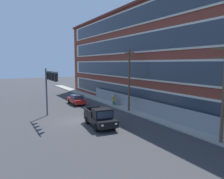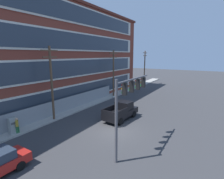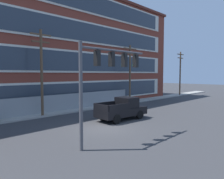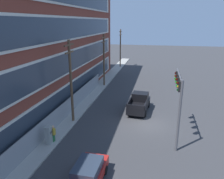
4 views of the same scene
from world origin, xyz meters
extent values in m
plane|color=#38383A|center=(0.00, 0.00, 0.00)|extent=(160.00, 160.00, 0.00)
cube|color=#9E9B93|center=(0.00, 8.30, 0.08)|extent=(80.00, 2.08, 0.16)
cube|color=brown|center=(-1.68, 14.54, 7.36)|extent=(52.61, 10.39, 14.72)
cube|color=beige|center=(-1.68, 9.28, 2.02)|extent=(48.40, 0.10, 2.65)
cube|color=#2D3844|center=(-1.68, 9.22, 2.02)|extent=(46.29, 0.06, 2.21)
cube|color=beige|center=(-1.68, 9.28, 5.70)|extent=(48.40, 0.10, 2.65)
cube|color=#2D3844|center=(-1.68, 9.22, 5.70)|extent=(46.29, 0.06, 2.21)
cube|color=beige|center=(-1.68, 9.28, 9.38)|extent=(48.40, 0.10, 2.65)
cube|color=#2D3844|center=(-1.68, 9.22, 9.38)|extent=(46.29, 0.06, 2.21)
cube|color=beige|center=(-1.68, 9.28, 13.06)|extent=(48.40, 0.10, 2.65)
cube|color=#2D3844|center=(-1.68, 9.22, 13.06)|extent=(46.29, 0.06, 2.21)
cube|color=gray|center=(-0.67, 8.73, 0.98)|extent=(26.97, 0.04, 1.96)
cylinder|color=#4C4C51|center=(12.82, 8.73, 0.98)|extent=(0.06, 0.06, 1.96)
cylinder|color=#4C4C51|center=(-0.67, 8.73, 1.96)|extent=(26.97, 0.05, 0.05)
cylinder|color=#4C4C51|center=(-4.38, -2.62, 2.99)|extent=(0.20, 0.20, 5.99)
cylinder|color=#4C4C51|center=(-1.59, -2.62, 5.69)|extent=(5.57, 0.14, 0.14)
cube|color=black|center=(-3.16, -2.62, 5.14)|extent=(0.28, 0.32, 0.90)
cylinder|color=#4B0807|center=(-3.16, -2.44, 5.42)|extent=(0.04, 0.18, 0.18)
cylinder|color=gold|center=(-3.16, -2.44, 5.14)|extent=(0.04, 0.18, 0.18)
cylinder|color=#0A4011|center=(-3.16, -2.44, 4.86)|extent=(0.04, 0.18, 0.18)
cube|color=black|center=(-1.95, -2.62, 5.14)|extent=(0.28, 0.32, 0.90)
cylinder|color=#4B0807|center=(-1.95, -2.44, 5.42)|extent=(0.04, 0.18, 0.18)
cylinder|color=#503E08|center=(-1.95, -2.44, 5.14)|extent=(0.04, 0.18, 0.18)
cylinder|color=green|center=(-1.95, -2.44, 4.86)|extent=(0.04, 0.18, 0.18)
cube|color=black|center=(-0.74, -2.62, 5.14)|extent=(0.28, 0.32, 0.90)
cylinder|color=#4B0807|center=(-0.74, -2.44, 5.42)|extent=(0.04, 0.18, 0.18)
cylinder|color=#503E08|center=(-0.74, -2.44, 5.14)|extent=(0.04, 0.18, 0.18)
cylinder|color=green|center=(-0.74, -2.44, 4.86)|extent=(0.04, 0.18, 0.18)
cube|color=black|center=(0.47, -2.62, 5.14)|extent=(0.28, 0.32, 0.90)
cylinder|color=#4B0807|center=(0.47, -2.44, 5.42)|extent=(0.04, 0.18, 0.18)
cylinder|color=#503E08|center=(0.47, -2.44, 5.14)|extent=(0.04, 0.18, 0.18)
cylinder|color=green|center=(0.47, -2.44, 4.86)|extent=(0.04, 0.18, 0.18)
cube|color=black|center=(3.32, 1.15, 0.75)|extent=(5.14, 2.41, 0.70)
cube|color=black|center=(4.01, 1.10, 1.57)|extent=(1.64, 1.97, 0.94)
cube|color=#283342|center=(4.78, 1.04, 1.57)|extent=(0.19, 1.65, 0.71)
cube|color=black|center=(2.27, 2.19, 1.38)|extent=(2.50, 0.32, 0.56)
cube|color=black|center=(2.12, 0.30, 1.38)|extent=(2.50, 0.32, 0.56)
cube|color=black|center=(0.87, 1.35, 1.38)|extent=(0.25, 1.94, 0.56)
cylinder|color=black|center=(4.88, 1.96, 0.40)|extent=(0.82, 0.32, 0.80)
cylinder|color=black|center=(4.73, 0.11, 0.40)|extent=(0.82, 0.32, 0.80)
cylinder|color=black|center=(1.90, 2.20, 0.40)|extent=(0.82, 0.32, 0.80)
cylinder|color=black|center=(1.75, 0.35, 0.40)|extent=(0.82, 0.32, 0.80)
cube|color=white|center=(5.88, 1.66, 0.85)|extent=(0.08, 0.24, 0.16)
cube|color=white|center=(5.77, 0.25, 0.85)|extent=(0.08, 0.24, 0.16)
cylinder|color=black|center=(-8.42, 2.37, 0.32)|extent=(0.64, 0.21, 0.64)
cylinder|color=black|center=(-8.39, 4.01, 0.32)|extent=(0.64, 0.21, 0.64)
cylinder|color=brown|center=(-1.07, 7.65, 4.25)|extent=(0.26, 0.26, 8.51)
cube|color=brown|center=(-1.07, 7.65, 8.01)|extent=(2.17, 0.14, 0.14)
cube|color=brown|center=(-1.07, 7.65, 7.31)|extent=(1.85, 0.14, 0.14)
cylinder|color=brown|center=(12.68, 7.73, 4.15)|extent=(0.26, 0.26, 8.31)
cube|color=brown|center=(12.68, 7.73, 7.81)|extent=(2.72, 0.14, 0.14)
cube|color=brown|center=(12.68, 7.73, 7.11)|extent=(2.31, 0.14, 0.14)
cylinder|color=brown|center=(28.44, 7.86, 4.26)|extent=(0.26, 0.26, 8.52)
cube|color=brown|center=(28.44, 7.86, 8.02)|extent=(2.48, 0.14, 0.14)
cube|color=brown|center=(28.44, 7.86, 7.32)|extent=(2.11, 0.14, 0.14)
cube|color=#939993|center=(-5.73, 7.93, 0.87)|extent=(0.64, 0.45, 1.74)
cube|color=#515151|center=(-5.73, 7.70, 1.22)|extent=(0.45, 0.02, 0.20)
cylinder|color=#236B38|center=(-5.51, 7.69, 0.42)|extent=(0.14, 0.14, 0.85)
cylinder|color=#236B38|center=(-5.33, 7.69, 0.42)|extent=(0.14, 0.14, 0.85)
cube|color=#B7932D|center=(-5.42, 7.69, 1.15)|extent=(0.41, 0.47, 0.60)
sphere|color=tan|center=(-5.42, 7.69, 1.57)|extent=(0.24, 0.24, 0.24)
camera|label=1|loc=(23.57, -8.48, 6.66)|focal=35.00mm
camera|label=2|loc=(-14.13, -8.19, 7.55)|focal=28.00mm
camera|label=3|loc=(-11.75, -11.98, 4.23)|focal=35.00mm
camera|label=4|loc=(-20.76, -0.76, 10.13)|focal=35.00mm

